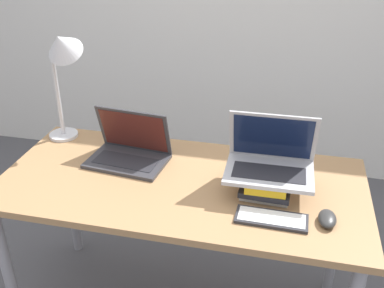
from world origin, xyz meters
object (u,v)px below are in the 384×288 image
Objects in this scene: wireless_keyboard at (271,219)px; mouse at (327,219)px; laptop_left at (129,151)px; laptop_on_books at (270,161)px; book_stack at (267,181)px; desk_lamp at (62,57)px.

mouse reaches higher than wireless_keyboard.
laptop_left is 0.64m from laptop_on_books.
book_stack is (0.62, -0.10, -0.01)m from laptop_left.
laptop_on_books is at bearing 142.06° from mouse.
wireless_keyboard is at bearing -171.24° from mouse.
laptop_on_books reaches higher than wireless_keyboard.
laptop_left is 1.38× the size of wireless_keyboard.
laptop_left is at bearing 170.76° from book_stack.
laptop_left is at bearing 171.71° from laptop_on_books.
laptop_on_books is at bearing 65.40° from book_stack.
mouse is at bearing -37.94° from laptop_on_books.
laptop_on_books is 3.21× the size of mouse.
laptop_on_books is 0.61× the size of desk_lamp.
mouse is at bearing -17.96° from desk_lamp.
book_stack reaches higher than wireless_keyboard.
laptop_on_books is 0.24m from wireless_keyboard.
wireless_keyboard is 1.15m from desk_lamp.
book_stack is 0.09m from laptop_on_books.
laptop_left is 1.05× the size of laptop_on_books.
book_stack is 0.47× the size of desk_lamp.
laptop_left is 0.72m from wireless_keyboard.
wireless_keyboard is at bearing -80.20° from book_stack.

